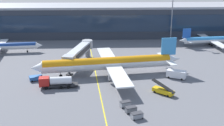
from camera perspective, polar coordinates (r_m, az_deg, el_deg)
The scene contains 15 objects.
ground_plane at distance 89.24m, azimuth 0.97°, elevation -3.81°, with size 700.00×700.00×0.00m, color slate.
apron_lead_in_line at distance 90.98m, azimuth -2.82°, elevation -3.38°, with size 0.30×80.00×0.01m, color yellow.
terminal_building at distance 147.09m, azimuth -1.18°, elevation 8.11°, with size 184.66×19.34×14.86m.
main_airliner at distance 94.73m, azimuth -0.66°, elevation -0.06°, with size 48.00×38.52×11.15m.
jet_bridge at distance 104.62m, azimuth -6.18°, elevation 2.22°, with size 9.12×23.20×6.42m.
fuel_tanker at distance 86.83m, azimuth -10.61°, elevation -3.54°, with size 10.97×3.39×3.25m.
belt_loader at distance 82.79m, azimuth 9.67°, elevation -5.17°, with size 5.96×5.66×3.49m.
lavatory_truck at distance 94.45m, azimuth 12.18°, elevation -2.03°, with size 6.21×4.71×2.50m.
pushback_tug at distance 93.74m, azimuth -14.31°, elevation -2.73°, with size 4.36×3.46×1.40m.
baggage_cart_0 at distance 69.67m, azimuth 4.76°, elevation -9.89°, with size 3.01×2.35×1.48m.
baggage_cart_1 at distance 72.21m, azimuth 3.61°, elevation -8.79°, with size 3.01×2.35×1.48m.
baggage_cart_2 at distance 74.79m, azimuth 2.56°, elevation -7.76°, with size 3.01×2.35×1.48m.
commuter_jet_far at distance 125.88m, azimuth -20.47°, elevation 2.96°, with size 32.66×26.11×7.84m.
commuter_jet_near at distance 136.30m, azimuth 18.82°, elevation 4.20°, with size 31.50×25.12×7.82m.
apron_light_mast_1 at distance 138.00m, azimuth 11.36°, elevation 9.55°, with size 2.80×0.50×22.67m.
Camera 1 is at (-4.55, -82.48, 33.75)m, focal length 48.16 mm.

